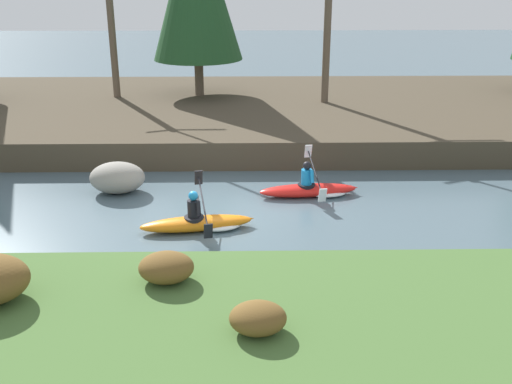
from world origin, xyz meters
The scene contains 10 objects.
ground_plane centered at (0.00, 0.00, 0.00)m, with size 90.00×90.00×0.00m, color #4C606B.
riverbank_near centered at (0.00, -6.07, 0.28)m, with size 44.00×5.87×0.56m.
riverbank_far centered at (0.00, 9.22, 0.45)m, with size 44.00×11.48×0.90m.
bare_tree_upstream centered at (-4.38, 10.39, 3.95)m, with size 3.57×3.52×6.47m.
bare_tree_mid_upstream centered at (3.99, 9.26, 4.14)m, with size 3.77×3.73×6.87m.
shrub_clump_third centered at (-0.64, -4.33, 0.83)m, with size 1.02×0.85×0.55m.
shrub_clump_far_end centered at (1.01, -5.99, 0.80)m, with size 0.92×0.76×0.50m.
kayaker_lead centered at (2.67, 1.34, 0.20)m, with size 2.79×2.07×1.20m.
kayaker_middle centered at (-0.25, -0.85, 0.20)m, with size 2.79×2.06×1.20m.
boulder_midstream centered at (-2.76, 1.72, 0.43)m, with size 1.53×1.20×0.87m.
Camera 1 is at (0.83, -14.07, 6.03)m, focal length 42.00 mm.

